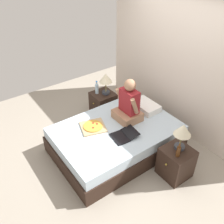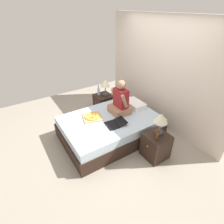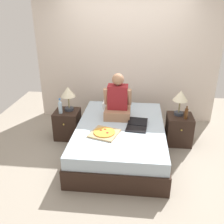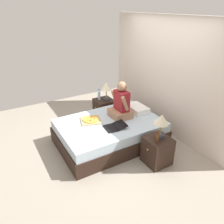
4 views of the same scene
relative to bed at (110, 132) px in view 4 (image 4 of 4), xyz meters
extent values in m
plane|color=#9E9384|center=(0.00, 0.00, -0.25)|extent=(5.68, 5.68, 0.00)
cube|color=beige|center=(0.00, 1.42, 1.00)|extent=(3.68, 0.12, 2.50)
cube|color=black|center=(0.00, 0.00, -0.09)|extent=(1.46, 2.12, 0.31)
cube|color=silver|center=(0.00, 0.00, 0.16)|extent=(1.41, 2.06, 0.19)
cube|color=black|center=(-1.02, 0.42, 0.02)|extent=(0.44, 0.44, 0.53)
sphere|color=gold|center=(-1.02, 0.18, 0.12)|extent=(0.03, 0.03, 0.03)
cylinder|color=#333842|center=(-0.98, 0.47, 0.30)|extent=(0.16, 0.16, 0.05)
cylinder|color=olive|center=(-0.98, 0.47, 0.44)|extent=(0.02, 0.02, 0.22)
cone|color=beige|center=(-0.98, 0.47, 0.64)|extent=(0.26, 0.26, 0.18)
cylinder|color=silver|center=(-1.10, 0.33, 0.38)|extent=(0.07, 0.07, 0.20)
cylinder|color=silver|center=(-1.10, 0.33, 0.51)|extent=(0.03, 0.03, 0.06)
cylinder|color=blue|center=(-1.10, 0.33, 0.55)|extent=(0.04, 0.04, 0.02)
cube|color=black|center=(1.02, 0.42, 0.02)|extent=(0.44, 0.44, 0.53)
sphere|color=gold|center=(1.02, 0.18, 0.12)|extent=(0.03, 0.03, 0.03)
cylinder|color=#333842|center=(0.99, 0.47, 0.30)|extent=(0.16, 0.16, 0.05)
cylinder|color=olive|center=(0.99, 0.47, 0.44)|extent=(0.02, 0.02, 0.22)
cone|color=beige|center=(0.99, 0.47, 0.64)|extent=(0.26, 0.26, 0.18)
cylinder|color=#512D14|center=(1.09, 0.32, 0.37)|extent=(0.06, 0.06, 0.18)
cylinder|color=#512D14|center=(1.09, 0.32, 0.48)|extent=(0.03, 0.03, 0.05)
cube|color=white|center=(-0.13, 0.78, 0.31)|extent=(0.52, 0.34, 0.12)
cube|color=#A37556|center=(-0.08, 0.30, 0.33)|extent=(0.44, 0.40, 0.16)
cube|color=maroon|center=(-0.08, 0.33, 0.62)|extent=(0.34, 0.20, 0.42)
sphere|color=#A37556|center=(-0.08, 0.33, 0.93)|extent=(0.20, 0.20, 0.20)
cylinder|color=#A37556|center=(-0.28, 0.28, 0.65)|extent=(0.07, 0.18, 0.32)
cylinder|color=#A37556|center=(0.12, 0.28, 0.65)|extent=(0.07, 0.18, 0.32)
cube|color=black|center=(0.26, -0.12, 0.26)|extent=(0.34, 0.25, 0.02)
cube|color=black|center=(0.28, 0.08, 0.30)|extent=(0.33, 0.23, 0.06)
cube|color=tan|center=(-0.22, -0.32, 0.27)|extent=(0.50, 0.50, 0.02)
cylinder|color=gold|center=(-0.22, -0.32, 0.29)|extent=(0.33, 0.33, 0.02)
cylinder|color=maroon|center=(-0.28, -0.28, 0.30)|extent=(0.04, 0.04, 0.00)
cylinder|color=maroon|center=(-0.17, -0.35, 0.30)|extent=(0.04, 0.04, 0.00)
cylinder|color=maroon|center=(-0.22, -0.24, 0.30)|extent=(0.04, 0.04, 0.00)
camera|label=1|loc=(2.65, -2.00, 2.94)|focal=40.00mm
camera|label=2|loc=(2.72, -1.70, 2.38)|focal=28.00mm
camera|label=3|loc=(0.24, -3.65, 2.11)|focal=40.00mm
camera|label=4|loc=(3.42, -1.95, 2.41)|focal=35.00mm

